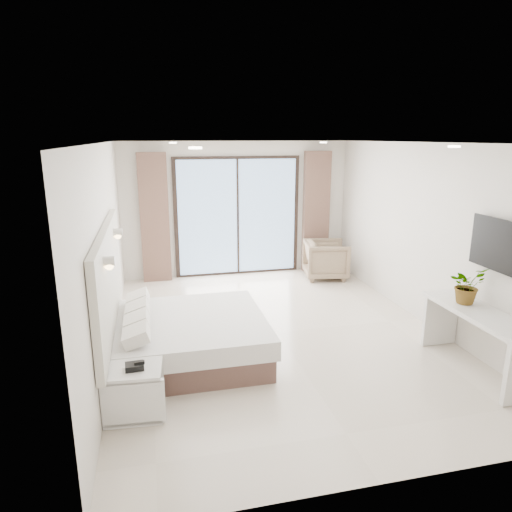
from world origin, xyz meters
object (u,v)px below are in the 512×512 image
at_px(console_desk, 479,327).
at_px(armchair, 326,258).
at_px(bed, 187,337).
at_px(nightstand, 134,392).

xyz_separation_m(console_desk, armchair, (-0.37, 3.99, -0.15)).
bearing_deg(bed, nightstand, -119.28).
distance_m(nightstand, armchair, 5.42).
bearing_deg(nightstand, console_desk, 4.58).
distance_m(console_desk, armchair, 4.01).
distance_m(bed, nightstand, 1.30).
height_order(nightstand, armchair, armchair).
relative_size(bed, console_desk, 1.17).
bearing_deg(console_desk, nightstand, -179.85).
bearing_deg(console_desk, bed, 161.60).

